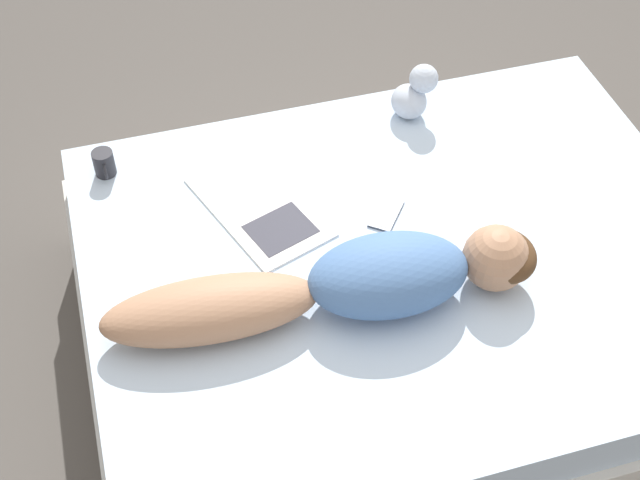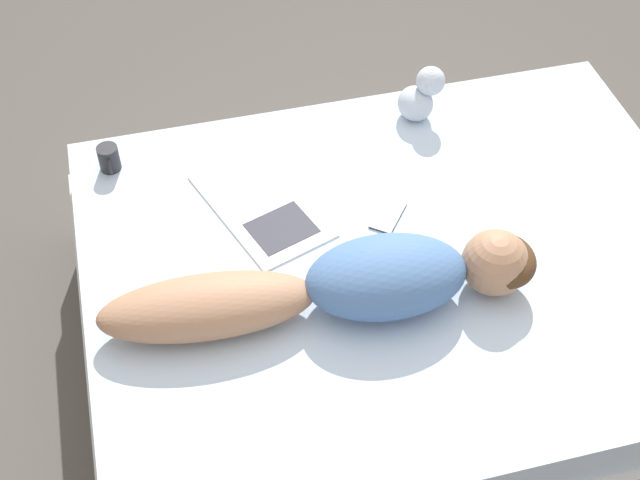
% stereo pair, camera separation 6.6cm
% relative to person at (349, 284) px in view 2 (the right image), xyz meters
% --- Properties ---
extents(ground_plane, '(12.00, 12.00, 0.00)m').
position_rel_person_xyz_m(ground_plane, '(-0.15, 0.23, -0.62)').
color(ground_plane, '#4C4742').
extents(bed, '(1.67, 2.11, 0.52)m').
position_rel_person_xyz_m(bed, '(-0.15, 0.23, -0.36)').
color(bed, beige).
rests_on(bed, ground_plane).
extents(person, '(0.34, 1.34, 0.21)m').
position_rel_person_xyz_m(person, '(0.00, 0.00, 0.00)').
color(person, '#A37556').
rests_on(person, bed).
extents(open_magazine, '(0.59, 0.44, 0.01)m').
position_rel_person_xyz_m(open_magazine, '(-0.47, -0.17, -0.09)').
color(open_magazine, white).
rests_on(open_magazine, bed).
extents(coffee_mug, '(0.11, 0.07, 0.09)m').
position_rel_person_xyz_m(coffee_mug, '(-0.79, -0.65, -0.05)').
color(coffee_mug, '#232328').
rests_on(coffee_mug, bed).
extents(cell_phone, '(0.17, 0.16, 0.01)m').
position_rel_person_xyz_m(cell_phone, '(-0.33, 0.23, -0.09)').
color(cell_phone, '#333842').
rests_on(cell_phone, bed).
extents(plush_toy, '(0.14, 0.17, 0.21)m').
position_rel_person_xyz_m(plush_toy, '(-0.80, 0.49, -0.00)').
color(plush_toy, '#B2BCCC').
rests_on(plush_toy, bed).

